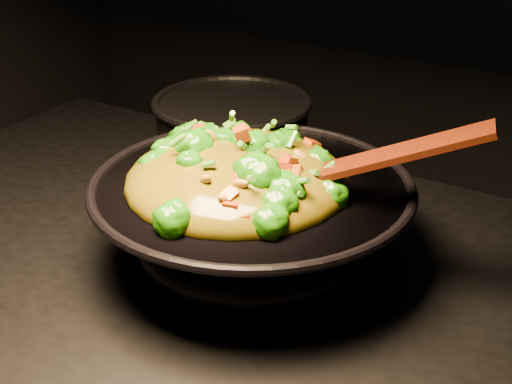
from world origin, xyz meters
The scene contains 4 objects.
wok centered at (0.06, 0.09, 0.96)m, with size 0.40×0.40×0.11m, color black, non-canonical shape.
stir_fry centered at (0.05, 0.08, 1.06)m, with size 0.28×0.28×0.10m, color #217108, non-canonical shape.
spatula centered at (0.20, 0.12, 1.06)m, with size 0.31×0.05×0.01m, color #371407.
back_pot centered at (-0.10, 0.29, 0.97)m, with size 0.24×0.24×0.14m, color black.
Camera 1 is at (0.49, -0.60, 1.41)m, focal length 50.00 mm.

